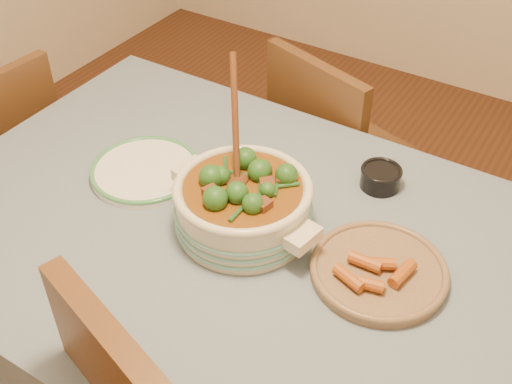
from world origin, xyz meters
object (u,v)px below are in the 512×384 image
at_px(dining_table, 254,266).
at_px(white_plate, 145,170).
at_px(stew_casserole, 243,202).
at_px(chair_left, 0,163).
at_px(condiment_bowl, 381,176).
at_px(chair_far, 333,152).
at_px(fried_plate, 379,269).

relative_size(dining_table, white_plate, 4.63).
bearing_deg(dining_table, stew_casserole, 153.35).
height_order(white_plate, chair_left, chair_left).
xyz_separation_m(condiment_bowl, chair_far, (-0.31, 0.39, -0.29)).
distance_m(condiment_bowl, chair_far, 0.57).
bearing_deg(dining_table, white_plate, 171.44).
height_order(dining_table, chair_far, chair_far).
relative_size(stew_casserole, chair_far, 0.47).
bearing_deg(stew_casserole, chair_far, 97.66).
relative_size(stew_casserole, chair_left, 0.48).
bearing_deg(dining_table, chair_left, 175.24).
xyz_separation_m(white_plate, chair_left, (-0.71, 0.03, -0.29)).
xyz_separation_m(fried_plate, chair_far, (-0.43, 0.68, -0.28)).
bearing_deg(chair_far, dining_table, 118.37).
relative_size(white_plate, chair_far, 0.41).
bearing_deg(condiment_bowl, fried_plate, -66.83).
bearing_deg(dining_table, condiment_bowl, 63.44).
xyz_separation_m(dining_table, fried_plate, (0.29, 0.05, 0.11)).
bearing_deg(condiment_bowl, chair_far, 128.54).
bearing_deg(fried_plate, stew_casserole, -175.28).
xyz_separation_m(stew_casserole, chair_left, (-1.04, 0.07, -0.35)).
xyz_separation_m(condiment_bowl, fried_plate, (0.12, -0.29, -0.01)).
xyz_separation_m(dining_table, chair_left, (-1.08, 0.09, -0.18)).
xyz_separation_m(chair_far, chair_left, (-0.94, -0.64, -0.02)).
bearing_deg(condiment_bowl, dining_table, -116.56).
distance_m(white_plate, chair_left, 0.76).
bearing_deg(white_plate, fried_plate, -0.55).
distance_m(condiment_bowl, fried_plate, 0.32).
relative_size(dining_table, chair_far, 1.91).
relative_size(stew_casserole, condiment_bowl, 3.78).
bearing_deg(condiment_bowl, chair_left, -168.71).
bearing_deg(white_plate, chair_far, 70.68).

